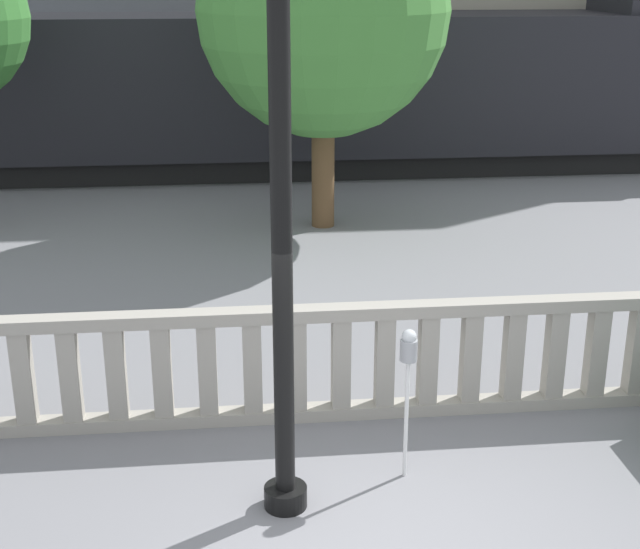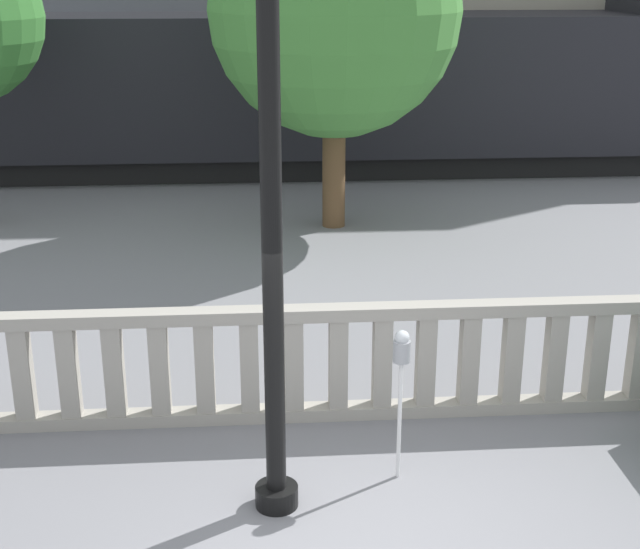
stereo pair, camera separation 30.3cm
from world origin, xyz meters
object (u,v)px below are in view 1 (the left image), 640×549
Objects in this scene: parking_meter at (408,360)px; train_near at (168,93)px; train_far at (71,38)px; lamppost at (281,178)px; tree_left at (323,11)px.

parking_meter is 0.06× the size of train_near.
parking_meter is 0.08× the size of train_far.
lamppost is 9.43m from tree_left.
train_far is at bearing 102.28° from lamppost.
lamppost is at bearing -82.86° from train_near.
parking_meter is at bearing 18.43° from lamppost.
lamppost is at bearing -161.57° from parking_meter.
parking_meter is at bearing -90.96° from tree_left.
train_far is (-4.44, 14.38, 0.15)m from train_near.
lamppost reaches higher than train_far.
tree_left reaches higher than train_far.
lamppost reaches higher than train_near.
train_near is at bearing -72.85° from train_far.
train_near is 1.37× the size of train_far.
tree_left is at bearing -57.05° from train_near.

